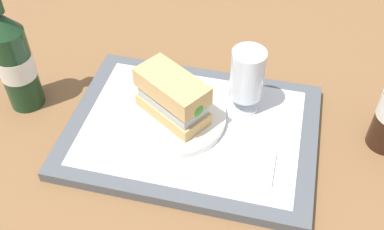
{
  "coord_description": "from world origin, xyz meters",
  "views": [
    {
      "loc": [
        0.13,
        -0.55,
        0.63
      ],
      "look_at": [
        0.0,
        0.0,
        0.05
      ],
      "focal_mm": 43.79,
      "sensor_mm": 36.0,
      "label": 1
    }
  ],
  "objects_px": {
    "plate": "(173,116)",
    "sandwich": "(174,97)",
    "beer_glass": "(247,78)",
    "second_bottle": "(14,60)"
  },
  "relations": [
    {
      "from": "plate",
      "to": "sandwich",
      "type": "relative_size",
      "value": 1.32
    },
    {
      "from": "sandwich",
      "to": "beer_glass",
      "type": "relative_size",
      "value": 1.15
    },
    {
      "from": "second_bottle",
      "to": "sandwich",
      "type": "bearing_deg",
      "value": -0.14
    },
    {
      "from": "plate",
      "to": "beer_glass",
      "type": "relative_size",
      "value": 1.52
    },
    {
      "from": "plate",
      "to": "second_bottle",
      "type": "relative_size",
      "value": 0.71
    },
    {
      "from": "plate",
      "to": "sandwich",
      "type": "distance_m",
      "value": 0.05
    },
    {
      "from": "plate",
      "to": "second_bottle",
      "type": "height_order",
      "value": "second_bottle"
    },
    {
      "from": "beer_glass",
      "to": "second_bottle",
      "type": "xyz_separation_m",
      "value": [
        -0.41,
        -0.06,
        0.02
      ]
    },
    {
      "from": "second_bottle",
      "to": "beer_glass",
      "type": "bearing_deg",
      "value": 9.02
    },
    {
      "from": "second_bottle",
      "to": "plate",
      "type": "bearing_deg",
      "value": 0.21
    }
  ]
}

